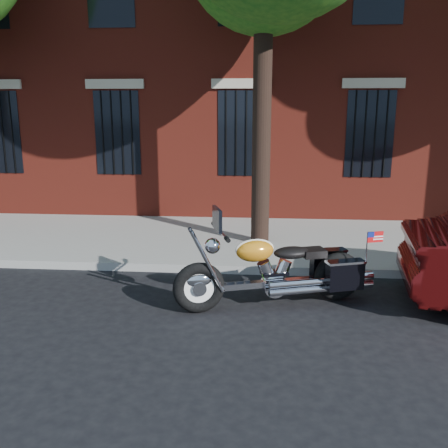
{
  "coord_description": "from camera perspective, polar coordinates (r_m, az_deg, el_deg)",
  "views": [
    {
      "loc": [
        0.57,
        -6.95,
        2.92
      ],
      "look_at": [
        -0.06,
        0.8,
        1.03
      ],
      "focal_mm": 40.0,
      "sensor_mm": 36.0,
      "label": 1
    }
  ],
  "objects": [
    {
      "name": "curb",
      "position": [
        8.82,
        0.71,
        -5.12
      ],
      "size": [
        40.0,
        0.16,
        0.15
      ],
      "primitive_type": "cube",
      "color": "gray",
      "rests_on": "ground"
    },
    {
      "name": "ground",
      "position": [
        7.56,
        -0.02,
        -9.03
      ],
      "size": [
        120.0,
        120.0,
        0.0
      ],
      "primitive_type": "plane",
      "color": "black",
      "rests_on": "ground"
    },
    {
      "name": "building",
      "position": [
        17.29,
        2.94,
        23.96
      ],
      "size": [
        26.0,
        10.08,
        12.0
      ],
      "color": "maroon",
      "rests_on": "ground"
    },
    {
      "name": "sidewalk",
      "position": [
        10.61,
        1.41,
        -1.85
      ],
      "size": [
        40.0,
        3.6,
        0.15
      ],
      "primitive_type": "cube",
      "color": "gray",
      "rests_on": "ground"
    },
    {
      "name": "motorcycle",
      "position": [
        7.34,
        6.5,
        -5.54
      ],
      "size": [
        2.99,
        1.4,
        1.51
      ],
      "rotation": [
        0.0,
        0.0,
        0.31
      ],
      "color": "black",
      "rests_on": "ground"
    }
  ]
}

